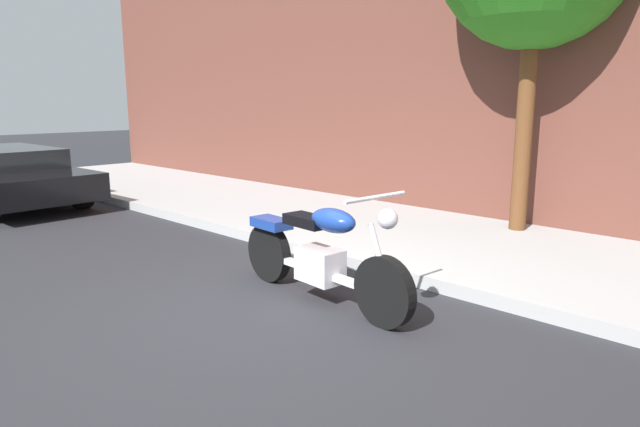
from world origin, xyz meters
TOP-DOWN VIEW (x-y plane):
  - ground_plane at (0.00, 0.00)m, footprint 60.00×60.00m
  - sidewalk at (0.00, 3.06)m, footprint 22.29×3.09m
  - motorcycle at (0.15, 0.56)m, footprint 2.25×0.70m
  - parked_car_black at (-7.49, 0.19)m, footprint 4.43×1.94m

SIDE VIEW (x-z plane):
  - ground_plane at x=0.00m, z-range 0.00..0.00m
  - sidewalk at x=0.00m, z-range 0.00..0.14m
  - motorcycle at x=0.15m, z-range -0.10..1.02m
  - parked_car_black at x=-7.49m, z-range 0.04..1.07m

